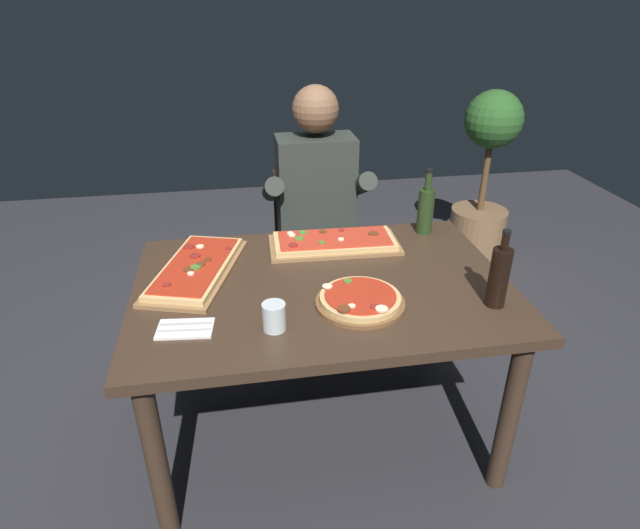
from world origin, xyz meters
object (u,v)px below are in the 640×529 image
object	(u,v)px
oil_bottle_amber	(499,276)
diner_chair	(314,244)
wine_bottle_dark	(426,209)
tumbler_near_camera	(274,317)
dining_table	(322,304)
pizza_rectangular_front	(334,242)
pizza_rectangular_left	(196,269)
potted_plant_corner	(484,180)
seated_diner	(317,208)
pizza_round_far	(360,300)

from	to	relation	value
oil_bottle_amber	diner_chair	xyz separation A→B (m)	(-0.47, 1.11, -0.37)
wine_bottle_dark	tumbler_near_camera	world-z (taller)	wine_bottle_dark
oil_bottle_amber	dining_table	bearing A→B (deg)	156.01
pizza_rectangular_front	diner_chair	size ratio (longest dim) A/B	0.64
pizza_rectangular_left	diner_chair	size ratio (longest dim) A/B	0.70
tumbler_near_camera	potted_plant_corner	distance (m)	2.36
pizza_rectangular_left	seated_diner	xyz separation A→B (m)	(0.57, 0.58, -0.02)
pizza_rectangular_left	potted_plant_corner	distance (m)	2.27
pizza_rectangular_left	wine_bottle_dark	xyz separation A→B (m)	(1.00, 0.22, 0.09)
dining_table	pizza_rectangular_left	size ratio (longest dim) A/B	2.30
dining_table	tumbler_near_camera	distance (m)	0.37
wine_bottle_dark	potted_plant_corner	distance (m)	1.41
potted_plant_corner	diner_chair	bearing A→B (deg)	-153.91
dining_table	pizza_rectangular_front	size ratio (longest dim) A/B	2.51
pizza_round_far	seated_diner	xyz separation A→B (m)	(-0.00, 0.91, -0.02)
oil_bottle_amber	seated_diner	size ratio (longest dim) A/B	0.21
pizza_rectangular_front	potted_plant_corner	xyz separation A→B (m)	(1.27, 1.18, -0.19)
diner_chair	seated_diner	xyz separation A→B (m)	(0.00, -0.12, 0.26)
pizza_rectangular_left	potted_plant_corner	bearing A→B (deg)	35.75
wine_bottle_dark	diner_chair	bearing A→B (deg)	131.48
pizza_rectangular_left	seated_diner	size ratio (longest dim) A/B	0.46
pizza_round_far	potted_plant_corner	xyz separation A→B (m)	(1.26, 1.65, -0.19)
pizza_rectangular_front	tumbler_near_camera	size ratio (longest dim) A/B	5.96
wine_bottle_dark	tumbler_near_camera	bearing A→B (deg)	-138.74
tumbler_near_camera	diner_chair	world-z (taller)	diner_chair
pizza_rectangular_front	wine_bottle_dark	world-z (taller)	wine_bottle_dark
pizza_rectangular_left	tumbler_near_camera	xyz separation A→B (m)	(0.26, -0.42, 0.03)
diner_chair	oil_bottle_amber	bearing A→B (deg)	-67.23
pizza_rectangular_left	wine_bottle_dark	distance (m)	1.03
pizza_rectangular_left	potted_plant_corner	size ratio (longest dim) A/B	0.52
oil_bottle_amber	tumbler_near_camera	distance (m)	0.78
oil_bottle_amber	diner_chair	size ratio (longest dim) A/B	0.33
oil_bottle_amber	pizza_rectangular_front	bearing A→B (deg)	130.35
wine_bottle_dark	tumbler_near_camera	xyz separation A→B (m)	(-0.73, -0.64, -0.06)
oil_bottle_amber	seated_diner	xyz separation A→B (m)	(-0.47, 0.99, -0.11)
pizza_rectangular_front	pizza_rectangular_left	size ratio (longest dim) A/B	0.92
pizza_rectangular_front	potted_plant_corner	world-z (taller)	potted_plant_corner
dining_table	pizza_rectangular_left	world-z (taller)	pizza_rectangular_left
seated_diner	oil_bottle_amber	bearing A→B (deg)	-64.79
dining_table	pizza_round_far	size ratio (longest dim) A/B	4.46
wine_bottle_dark	seated_diner	world-z (taller)	seated_diner
pizza_round_far	dining_table	bearing A→B (deg)	120.05
tumbler_near_camera	diner_chair	bearing A→B (deg)	74.77
seated_diner	tumbler_near_camera	bearing A→B (deg)	-106.95
diner_chair	pizza_rectangular_front	bearing A→B (deg)	-89.96
tumbler_near_camera	potted_plant_corner	bearing A→B (deg)	48.01
pizza_rectangular_left	wine_bottle_dark	world-z (taller)	wine_bottle_dark
tumbler_near_camera	pizza_round_far	bearing A→B (deg)	16.93
oil_bottle_amber	potted_plant_corner	world-z (taller)	potted_plant_corner
dining_table	seated_diner	size ratio (longest dim) A/B	1.05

